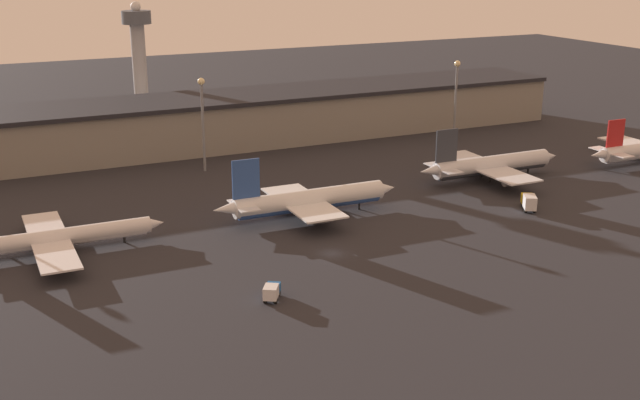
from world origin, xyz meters
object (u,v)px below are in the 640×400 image
object	(u,v)px
control_tower	(139,55)
service_vehicle_2	(529,201)
airplane_2	(308,200)
service_vehicle_0	(272,291)
airplane_1	(56,238)
airplane_3	(490,165)

from	to	relation	value
control_tower	service_vehicle_2	bearing A→B (deg)	-64.59
airplane_2	service_vehicle_2	world-z (taller)	airplane_2
airplane_2	service_vehicle_0	bearing A→B (deg)	-121.96
airplane_1	control_tower	bearing A→B (deg)	68.67
airplane_1	service_vehicle_2	world-z (taller)	airplane_1
airplane_1	airplane_3	bearing A→B (deg)	3.56
airplane_2	control_tower	size ratio (longest dim) A/B	1.08
airplane_2	service_vehicle_2	bearing A→B (deg)	-19.14
service_vehicle_0	control_tower	world-z (taller)	control_tower
service_vehicle_0	service_vehicle_2	distance (m)	71.88
airplane_2	service_vehicle_2	distance (m)	49.02
service_vehicle_2	service_vehicle_0	bearing A→B (deg)	136.34
service_vehicle_0	service_vehicle_2	world-z (taller)	service_vehicle_2
service_vehicle_0	control_tower	xyz separation A→B (m)	(12.13, 139.65, 21.58)
airplane_3	control_tower	world-z (taller)	control_tower
airplane_3	service_vehicle_2	world-z (taller)	airplane_3
control_tower	service_vehicle_0	bearing A→B (deg)	-94.96
control_tower	airplane_3	bearing A→B (deg)	-56.49
airplane_3	control_tower	bearing A→B (deg)	124.07
airplane_3	control_tower	size ratio (longest dim) A/B	1.04
airplane_1	airplane_2	bearing A→B (deg)	-0.98
airplane_2	airplane_3	distance (m)	53.52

